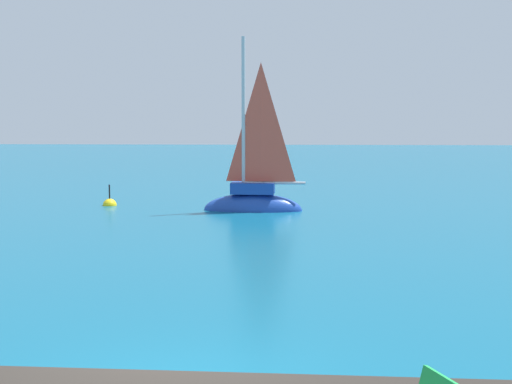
% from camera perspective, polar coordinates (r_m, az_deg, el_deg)
% --- Properties ---
extents(sailboat_near, '(3.92, 1.42, 7.21)m').
position_cam_1_polar(sailboat_near, '(26.63, -0.22, -0.68)').
color(sailboat_near, '#193D99').
rests_on(sailboat_near, ground).
extents(marker_buoy, '(0.56, 0.56, 1.13)m').
position_cam_1_polar(marker_buoy, '(28.74, -11.90, -1.08)').
color(marker_buoy, yellow).
rests_on(marker_buoy, ground).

